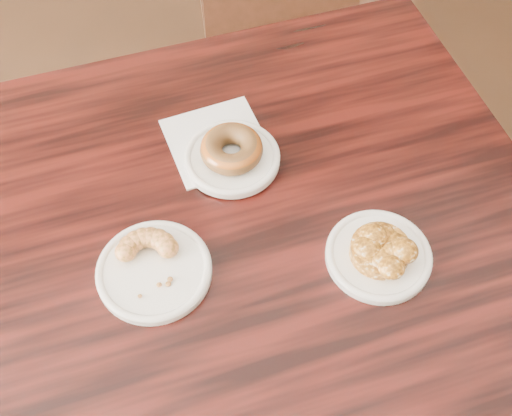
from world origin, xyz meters
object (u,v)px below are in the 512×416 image
object	(u,v)px
apple_fritter	(381,249)
glazed_donut	(232,149)
cruller_fragment	(152,264)
cafe_table	(259,339)

from	to	relation	value
apple_fritter	glazed_donut	bearing A→B (deg)	124.65
apple_fritter	cruller_fragment	world-z (taller)	same
apple_fritter	cruller_fragment	bearing A→B (deg)	168.56
glazed_donut	apple_fritter	bearing A→B (deg)	-55.35
cafe_table	apple_fritter	distance (m)	0.44
glazed_donut	cruller_fragment	world-z (taller)	glazed_donut
cafe_table	glazed_donut	world-z (taller)	glazed_donut
cruller_fragment	apple_fritter	bearing A→B (deg)	-11.44
apple_fritter	cruller_fragment	size ratio (longest dim) A/B	1.17
apple_fritter	cafe_table	bearing A→B (deg)	155.25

